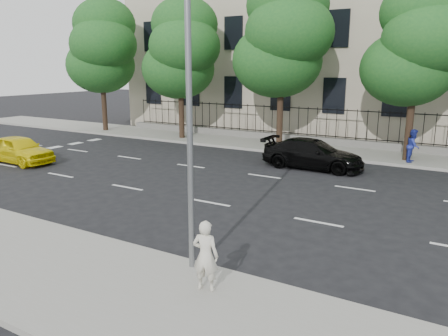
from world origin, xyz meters
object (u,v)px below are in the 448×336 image
object	(u,v)px
yellow_taxi	(19,149)
woman_near	(206,256)
black_sedan	(313,154)
street_light	(202,50)

from	to	relation	value
yellow_taxi	woman_near	size ratio (longest dim) A/B	2.63
yellow_taxi	woman_near	bearing A→B (deg)	-110.38
yellow_taxi	black_sedan	distance (m)	14.63
street_light	yellow_taxi	distance (m)	15.86
street_light	black_sedan	distance (m)	12.26
yellow_taxi	black_sedan	world-z (taller)	black_sedan
yellow_taxi	street_light	bearing A→B (deg)	-107.11
street_light	black_sedan	xyz separation A→B (m)	(-1.20, 11.36, -4.45)
black_sedan	woman_near	size ratio (longest dim) A/B	3.13
black_sedan	woman_near	distance (m)	12.84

